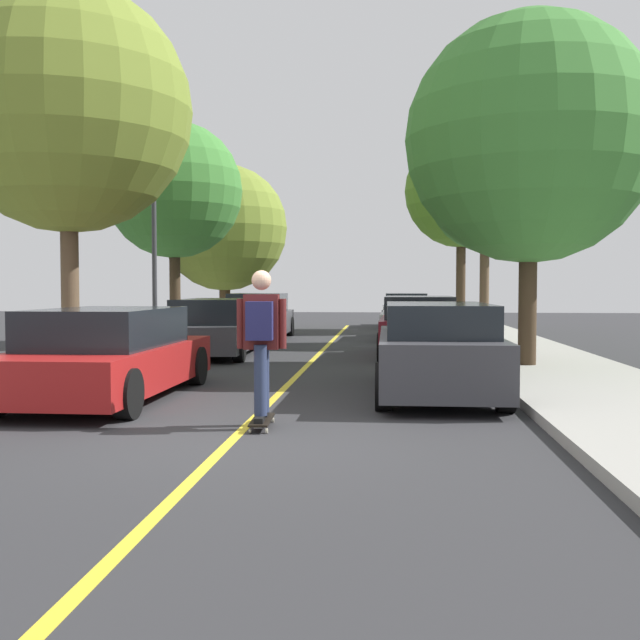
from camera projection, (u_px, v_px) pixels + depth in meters
The scene contains 19 objects.
ground at pixel (236, 437), 8.20m from camera, with size 80.00×80.00×0.00m, color #2D2D30.
center_line at pixel (285, 387), 12.18m from camera, with size 0.12×39.20×0.01m, color gold.
parked_car_left_nearest at pixel (109, 355), 10.93m from camera, with size 1.99×4.70×1.33m.
parked_car_left_near at pixel (216, 327), 17.83m from camera, with size 1.94×4.49×1.36m.
parked_car_left_far at pixel (258, 317), 23.66m from camera, with size 2.06×4.21×1.44m.
parked_car_right_nearest at pixel (437, 349), 11.34m from camera, with size 1.81×4.53×1.40m.
parked_car_right_near at pixel (419, 327), 17.61m from camera, with size 1.95×4.29×1.42m.
parked_car_right_far at pixel (411, 318), 23.49m from camera, with size 2.01×4.43×1.31m.
parked_car_right_farthest at pixel (405, 310), 30.38m from camera, with size 1.95×4.45×1.38m.
street_tree_left_nearest at pixel (67, 109), 14.05m from camera, with size 4.67×4.67×7.19m.
street_tree_left_near at pixel (174, 190), 21.12m from camera, with size 3.86×3.86×6.18m.
street_tree_left_far at pixel (224, 228), 27.68m from camera, with size 4.67×4.67×6.03m.
street_tree_right_nearest at pixel (530, 140), 14.28m from camera, with size 4.75×4.75×6.70m.
street_tree_right_near at pixel (485, 196), 20.70m from camera, with size 3.09×3.09×5.59m.
street_tree_right_far at pixel (461, 191), 27.30m from camera, with size 4.14×4.14×7.08m.
fire_hydrant at pixel (114, 343), 15.29m from camera, with size 0.20×0.20×0.70m.
streetlamp at pixel (154, 229), 18.66m from camera, with size 0.36×0.24×5.10m.
skateboard at pixel (262, 420), 8.73m from camera, with size 0.26×0.85×0.10m.
skateboarder at pixel (261, 335), 8.65m from camera, with size 0.58×0.70×1.73m.
Camera 1 is at (1.65, -8.01, 1.65)m, focal length 41.93 mm.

